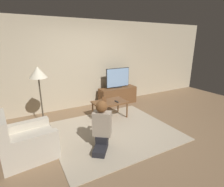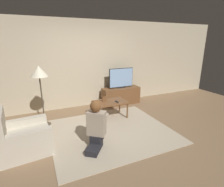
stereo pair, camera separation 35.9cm
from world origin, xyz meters
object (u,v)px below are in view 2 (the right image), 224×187
at_px(armchair, 23,139).
at_px(coffee_table, 110,103).
at_px(person_kneeling, 96,124).
at_px(tv, 121,78).
at_px(floor_lamp, 39,75).

bearing_deg(armchair, coffee_table, -75.38).
height_order(coffee_table, armchair, armchair).
bearing_deg(coffee_table, person_kneeling, -124.20).
xyz_separation_m(tv, floor_lamp, (-2.40, -0.65, 0.39)).
distance_m(floor_lamp, armchair, 1.45).
bearing_deg(tv, coffee_table, -130.86).
relative_size(floor_lamp, armchair, 1.56).
distance_m(tv, person_kneeling, 2.57).
bearing_deg(floor_lamp, coffee_table, -8.09).
relative_size(tv, coffee_table, 0.94).
bearing_deg(coffee_table, tv, 49.14).
xyz_separation_m(armchair, person_kneeling, (1.29, -0.39, 0.22)).
xyz_separation_m(coffee_table, floor_lamp, (-1.64, 0.23, 0.84)).
xyz_separation_m(floor_lamp, person_kneeling, (0.86, -1.38, -0.75)).
distance_m(coffee_table, floor_lamp, 1.86).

